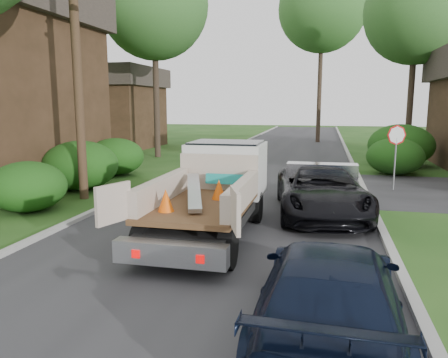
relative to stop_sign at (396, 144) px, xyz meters
name	(u,v)px	position (x,y,z in m)	size (l,w,h in m)	color
ground	(194,260)	(-5.20, -9.00, -1.78)	(120.00, 120.00, 0.00)	#1B4313
road	(262,180)	(-5.20, 1.00, -1.77)	(8.00, 90.00, 0.02)	#28282B
curb_left	(171,176)	(-9.30, 1.00, -1.72)	(0.20, 90.00, 0.12)	#9E9E99
curb_right	(361,183)	(-1.10, 1.00, -1.72)	(0.20, 90.00, 0.12)	#9E9E99
stop_sign	(396,144)	(0.00, 0.00, 0.00)	(0.71, 0.32, 2.48)	slate
utility_pole	(76,44)	(-10.68, -4.02, 3.40)	(2.42, 1.25, 10.00)	#382619
house_left_far	(106,107)	(-18.70, 13.00, 1.27)	(7.56, 7.56, 6.00)	#332214
hedge_left_a	(27,186)	(-11.40, -6.00, -1.01)	(2.34, 2.34, 1.53)	#1C420F
hedge_left_b	(80,165)	(-11.70, -2.50, -0.84)	(2.86, 2.86, 1.87)	#1C420F
hedge_left_c	(116,157)	(-12.00, 1.00, -0.93)	(2.60, 2.60, 1.70)	#1C420F
hedge_right_a	(395,156)	(0.60, 4.00, -0.93)	(2.60, 2.60, 1.70)	#1C420F
hedge_right_b	(401,145)	(1.30, 7.00, -0.67)	(3.38, 3.38, 2.21)	#1C420F
tree_left_far	(154,5)	(-12.70, 8.00, 7.20)	(6.40, 6.40, 12.20)	#2D2119
tree_right_far	(417,12)	(2.30, 11.00, 6.70)	(6.00, 6.00, 11.50)	#2D2119
tree_center_far	(322,8)	(-3.20, 21.00, 9.20)	(7.20, 7.20, 14.60)	#2D2119
flatbed_truck	(217,183)	(-5.31, -6.48, -0.58)	(2.73, 5.82, 2.20)	black
black_pickup	(321,191)	(-2.67, -4.50, -1.05)	(2.43, 5.26, 1.46)	black
navy_suv	(329,291)	(-2.48, -11.50, -1.10)	(1.91, 4.70, 1.36)	black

